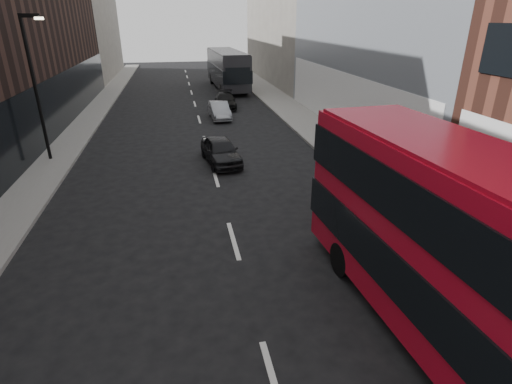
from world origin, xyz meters
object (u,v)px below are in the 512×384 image
street_lamp (35,80)px  car_c (225,101)px  grey_bus (227,69)px  car_a (221,151)px  red_bus (483,262)px  car_b (219,110)px

street_lamp → car_c: 16.29m
grey_bus → car_a: size_ratio=3.07×
car_a → grey_bus: bearing=74.3°
street_lamp → grey_bus: size_ratio=0.58×
red_bus → car_c: (-1.72, 27.80, -1.90)m
street_lamp → red_bus: street_lamp is taller
red_bus → grey_bus: (-0.24, 37.77, -0.45)m
grey_bus → car_a: grey_bus is taller
grey_bus → street_lamp: bearing=-121.4°
street_lamp → car_b: bearing=39.4°
street_lamp → car_a: street_lamp is taller
red_bus → car_c: bearing=89.9°
street_lamp → car_c: street_lamp is taller
grey_bus → car_c: size_ratio=2.85×
street_lamp → car_c: bearing=47.8°
grey_bus → car_c: 10.19m
red_bus → car_a: red_bus is taller
car_c → red_bus: bearing=-82.2°
street_lamp → grey_bus: 25.01m
car_b → car_c: size_ratio=0.89×
red_bus → car_a: 14.60m
street_lamp → red_bus: 20.32m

